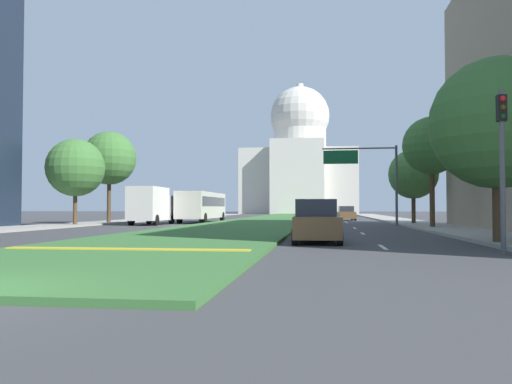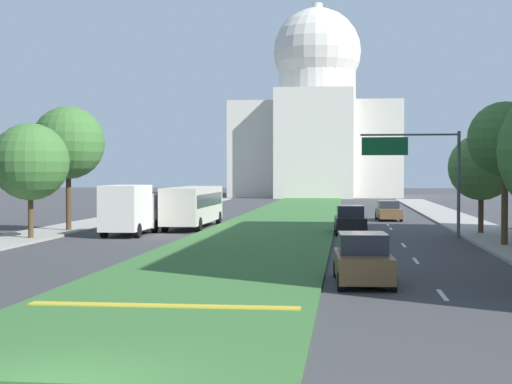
{
  "view_description": "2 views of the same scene",
  "coord_description": "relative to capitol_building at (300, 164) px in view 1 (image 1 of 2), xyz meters",
  "views": [
    {
      "loc": [
        6.19,
        -7.05,
        1.45
      ],
      "look_at": [
        -1.47,
        49.82,
        3.23
      ],
      "focal_mm": 35.83,
      "sensor_mm": 36.0,
      "label": 1
    },
    {
      "loc": [
        5.23,
        -13.72,
        3.95
      ],
      "look_at": [
        -2.12,
        49.74,
        2.43
      ],
      "focal_mm": 55.43,
      "sensor_mm": 36.0,
      "label": 2
    }
  ],
  "objects": [
    {
      "name": "traffic_light_near_right",
      "position": [
        11.74,
        -112.12,
        -9.21
      ],
      "size": [
        0.28,
        0.35,
        5.2
      ],
      "color": "#515456",
      "rests_on": "ground_plane"
    },
    {
      "name": "sedan_distant",
      "position": [
        8.65,
        -68.98,
        -11.75
      ],
      "size": [
        2.11,
        4.44,
        1.65
      ],
      "color": "brown",
      "rests_on": "ground_plane"
    },
    {
      "name": "street_tree_left_far",
      "position": [
        -13.3,
        -84.78,
        -6.55
      ],
      "size": [
        4.87,
        4.87,
        8.42
      ],
      "color": "#4C3823",
      "rests_on": "ground_plane"
    },
    {
      "name": "ground_plane",
      "position": [
        0.0,
        -60.62,
        -12.52
      ],
      "size": [
        269.96,
        269.96,
        0.0
      ],
      "primitive_type": "plane",
      "color": "#3D3D3F"
    },
    {
      "name": "sedan_lead_stopped",
      "position": [
        5.79,
        -107.36,
        -11.68
      ],
      "size": [
        2.19,
        4.58,
        1.81
      ],
      "color": "brown",
      "rests_on": "ground_plane"
    },
    {
      "name": "sidewalk_left",
      "position": [
        -14.24,
        -72.89,
        -12.45
      ],
      "size": [
        4.0,
        110.44,
        0.15
      ],
      "primitive_type": "cube",
      "color": "#9E9991",
      "rests_on": "ground_plane"
    },
    {
      "name": "median_curb_nose",
      "position": [
        0.0,
        -113.66,
        -12.36
      ],
      "size": [
        7.88,
        0.5,
        0.04
      ],
      "primitive_type": "cube",
      "color": "gold",
      "rests_on": "grass_median"
    },
    {
      "name": "capitol_building",
      "position": [
        0.0,
        0.0,
        0.0
      ],
      "size": [
        28.06,
        26.15,
        33.08
      ],
      "color": "beige",
      "rests_on": "ground_plane"
    },
    {
      "name": "sidewalk_right",
      "position": [
        14.24,
        -72.89,
        -12.45
      ],
      "size": [
        4.0,
        110.44,
        0.15
      ],
      "primitive_type": "cube",
      "color": "#9E9991",
      "rests_on": "ground_plane"
    },
    {
      "name": "box_truck_delivery",
      "position": [
        -8.52,
        -86.9,
        -10.85
      ],
      "size": [
        2.4,
        6.4,
        3.2
      ],
      "color": "#BCBCC1",
      "rests_on": "ground_plane"
    },
    {
      "name": "street_tree_right_far",
      "position": [
        13.72,
        -84.04,
        -8.21
      ],
      "size": [
        4.21,
        4.21,
        6.43
      ],
      "color": "#4C3823",
      "rests_on": "ground_plane"
    },
    {
      "name": "street_tree_right_mid",
      "position": [
        13.55,
        -92.51,
        -6.78
      ],
      "size": [
        3.99,
        3.99,
        7.77
      ],
      "color": "#4C3823",
      "rests_on": "ground_plane"
    },
    {
      "name": "street_tree_left_mid",
      "position": [
        -13.32,
        -91.08,
        -7.91
      ],
      "size": [
        4.56,
        4.56,
        6.9
      ],
      "color": "#4C3823",
      "rests_on": "ground_plane"
    },
    {
      "name": "overhead_guide_sign",
      "position": [
        9.66,
        -86.81,
        -7.85
      ],
      "size": [
        6.02,
        0.2,
        6.5
      ],
      "color": "#515456",
      "rests_on": "ground_plane"
    },
    {
      "name": "street_tree_right_near",
      "position": [
        12.76,
        -108.42,
        -7.83
      ],
      "size": [
        5.05,
        5.05,
        7.24
      ],
      "color": "#4C3823",
      "rests_on": "ground_plane"
    },
    {
      "name": "sedan_midblock",
      "position": [
        5.43,
        -84.28,
        -11.66
      ],
      "size": [
        2.15,
        4.31,
        1.86
      ],
      "color": "black",
      "rests_on": "ground_plane"
    },
    {
      "name": "grass_median",
      "position": [
        0.0,
        -66.75,
        -12.45
      ],
      "size": [
        8.76,
        110.44,
        0.14
      ],
      "primitive_type": "cube",
      "color": "#386B33",
      "rests_on": "ground_plane"
    },
    {
      "name": "lane_dashes_right",
      "position": [
        8.31,
        -86.93,
        -12.52
      ],
      "size": [
        0.16,
        45.42,
        0.01
      ],
      "color": "silver",
      "rests_on": "ground_plane"
    },
    {
      "name": "city_bus",
      "position": [
        -5.79,
        -79.88,
        -10.75
      ],
      "size": [
        2.62,
        11.0,
        2.95
      ],
      "color": "beige",
      "rests_on": "ground_plane"
    }
  ]
}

